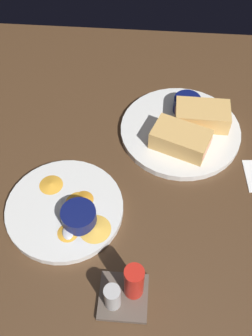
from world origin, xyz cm
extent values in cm
cube|color=#4C331E|center=(0.00, 0.00, -1.50)|extent=(110.00, 110.00, 3.00)
cylinder|color=silver|center=(-6.03, -12.42, 0.80)|extent=(29.35, 29.35, 1.60)
cube|color=tan|center=(-5.74, -6.85, 4.00)|extent=(14.86, 11.75, 4.80)
cube|color=#DB938E|center=(-5.74, -6.85, 4.00)|extent=(14.88, 11.27, 0.80)
cube|color=tan|center=(-10.99, -14.96, 4.00)|extent=(13.12, 7.80, 4.80)
cube|color=#DB938E|center=(-10.99, -14.96, 4.00)|extent=(13.37, 7.20, 0.80)
cylinder|color=#0C144C|center=(-7.39, -18.88, 3.59)|extent=(6.72, 6.72, 3.98)
cylinder|color=black|center=(-7.39, -18.88, 5.18)|extent=(5.51, 5.51, 0.60)
cube|color=silver|center=(-5.09, -9.55, 1.85)|extent=(2.09, 5.53, 0.40)
ellipsoid|color=silver|center=(-6.41, -14.89, 2.00)|extent=(2.90, 3.63, 0.80)
cylinder|color=silver|center=(18.50, 11.89, 0.80)|extent=(24.95, 24.95, 1.60)
cylinder|color=#0C144C|center=(14.76, 15.01, 3.35)|extent=(7.18, 7.18, 3.50)
cylinder|color=olive|center=(14.76, 15.01, 4.70)|extent=(5.89, 5.89, 0.60)
cube|color=silver|center=(18.22, 12.84, 1.85)|extent=(2.35, 5.50, 0.40)
ellipsoid|color=silver|center=(16.63, 18.10, 2.00)|extent=(3.03, 3.70, 0.80)
cone|color=gold|center=(22.33, 6.62, 1.90)|extent=(7.26, 7.26, 0.60)
cone|color=orange|center=(14.72, 9.78, 1.90)|extent=(5.72, 5.72, 0.60)
cone|color=gold|center=(16.70, 17.94, 1.90)|extent=(5.11, 5.11, 0.60)
cone|color=gold|center=(15.58, 10.77, 1.90)|extent=(7.12, 7.12, 0.60)
cone|color=gold|center=(11.38, 16.65, 1.90)|extent=(9.02, 9.02, 0.60)
cube|color=brown|center=(4.50, 29.59, 0.50)|extent=(9.00, 9.00, 1.00)
cylinder|color=red|center=(2.70, 28.39, 5.25)|extent=(3.60, 3.60, 8.50)
cylinder|color=#B2B2B2|center=(6.30, 30.99, 4.00)|extent=(3.00, 3.00, 6.00)
camera|label=1|loc=(2.01, 54.55, 73.29)|focal=42.47mm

